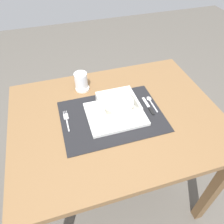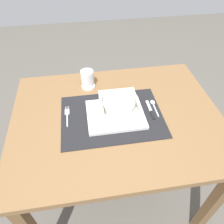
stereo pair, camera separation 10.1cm
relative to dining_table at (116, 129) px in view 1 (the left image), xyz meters
name	(u,v)px [view 1 (the left image)]	position (x,y,z in m)	size (l,w,h in m)	color
ground_plane	(115,187)	(0.00, 0.00, -0.64)	(6.00, 6.00, 0.00)	#59544C
dining_table	(116,129)	(0.00, 0.00, 0.00)	(1.00, 0.77, 0.74)	brown
placemat	(112,116)	(-0.02, 0.00, 0.10)	(0.48, 0.35, 0.00)	black
serving_plate	(115,114)	(-0.01, 0.00, 0.11)	(0.27, 0.22, 0.02)	white
porridge_bowl	(118,105)	(0.01, 0.02, 0.14)	(0.18, 0.18, 0.06)	white
fork	(66,119)	(-0.24, 0.04, 0.11)	(0.02, 0.13, 0.00)	silver
spoon	(150,100)	(0.19, 0.05, 0.11)	(0.02, 0.12, 0.01)	silver
butter_knife	(149,107)	(0.17, 0.00, 0.11)	(0.01, 0.13, 0.01)	black
drinking_glass	(81,82)	(-0.12, 0.25, 0.15)	(0.07, 0.07, 0.10)	white
condiment_saucer	(82,88)	(-0.12, 0.25, 0.11)	(0.07, 0.07, 0.04)	white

